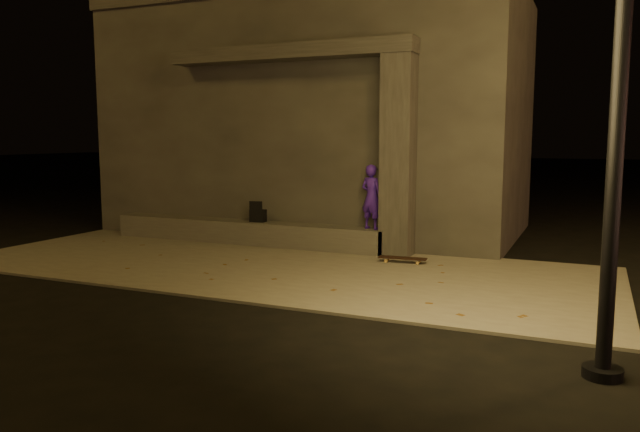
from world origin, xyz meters
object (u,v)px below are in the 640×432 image
at_px(column, 398,156).
at_px(backpack, 258,215).
at_px(skateboarder, 372,197).
at_px(skateboard, 403,258).

bearing_deg(column, backpack, 180.00).
relative_size(skateboarder, skateboard, 1.43).
distance_m(column, skateboard, 1.87).
height_order(backpack, skateboard, backpack).
bearing_deg(skateboarder, column, -162.71).
bearing_deg(column, skateboarder, 180.00).
xyz_separation_m(column, skateboarder, (-0.50, 0.00, -0.75)).
height_order(skateboarder, skateboard, skateboarder).
distance_m(skateboarder, skateboard, 1.42).
height_order(column, skateboarder, column).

